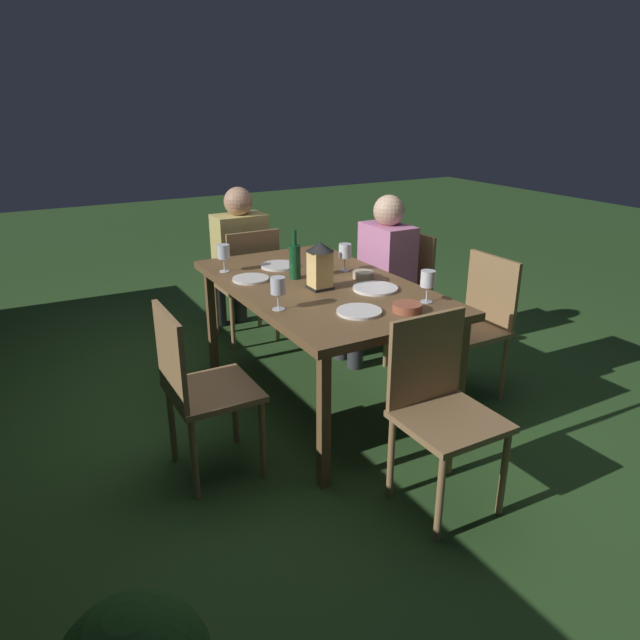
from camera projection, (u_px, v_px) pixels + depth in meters
name	position (u px, v px, depth m)	size (l,w,h in m)	color
ground_plane	(320.00, 399.00, 3.64)	(16.00, 16.00, 0.00)	#2D5123
dining_table	(320.00, 293.00, 3.39)	(1.66, 0.96, 0.75)	brown
chair_side_left_a	(475.00, 320.00, 3.56)	(0.42, 0.40, 0.87)	#937047
chair_side_right_a	(198.00, 385.00, 2.76)	(0.42, 0.40, 0.87)	#937047
chair_side_left_b	(401.00, 288.00, 4.17)	(0.42, 0.40, 0.87)	#937047
person_in_pink	(379.00, 271.00, 4.02)	(0.38, 0.47, 1.15)	#C675A3
chair_head_near	(440.00, 404.00, 2.58)	(0.40, 0.42, 0.87)	#937047
chair_head_far	(249.00, 280.00, 4.34)	(0.40, 0.42, 0.87)	#937047
person_in_mustard	(238.00, 254.00, 4.45)	(0.48, 0.38, 1.15)	tan
lantern_centerpiece	(320.00, 263.00, 3.23)	(0.15, 0.15, 0.27)	black
green_bottle_on_table	(295.00, 260.00, 3.43)	(0.07, 0.07, 0.29)	#144723
wine_glass_a	(345.00, 252.00, 3.58)	(0.08, 0.08, 0.17)	silver
wine_glass_b	(278.00, 287.00, 2.92)	(0.08, 0.08, 0.17)	silver
wine_glass_c	(223.00, 253.00, 3.56)	(0.08, 0.08, 0.17)	silver
wine_glass_d	(428.00, 280.00, 3.02)	(0.08, 0.08, 0.17)	silver
plate_a	(359.00, 311.00, 2.91)	(0.23, 0.23, 0.01)	white
plate_b	(279.00, 266.00, 3.70)	(0.24, 0.24, 0.01)	silver
plate_c	(375.00, 288.00, 3.26)	(0.25, 0.25, 0.01)	white
plate_d	(251.00, 279.00, 3.43)	(0.21, 0.21, 0.01)	silver
bowl_olives	(363.00, 274.00, 3.47)	(0.12, 0.12, 0.04)	#BCAD8E
bowl_bread	(407.00, 307.00, 2.92)	(0.15, 0.15, 0.04)	#9E5138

